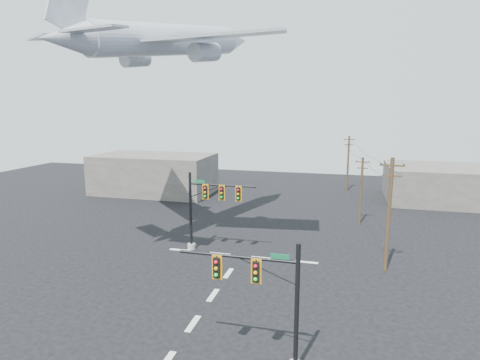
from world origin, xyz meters
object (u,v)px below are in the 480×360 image
(signal_mast_far, at_px, (206,208))
(utility_pole_c, at_px, (348,162))
(utility_pole_a, at_px, (389,213))
(signal_mast_near, at_px, (270,302))
(utility_pole_b, at_px, (361,190))
(airliner, at_px, (169,41))

(signal_mast_far, bearing_deg, utility_pole_c, 67.88)
(utility_pole_c, bearing_deg, utility_pole_a, -108.55)
(signal_mast_near, bearing_deg, utility_pole_a, 64.55)
(utility_pole_b, bearing_deg, signal_mast_far, -135.55)
(signal_mast_near, height_order, utility_pole_b, utility_pole_b)
(airliner, bearing_deg, utility_pole_c, -10.27)
(utility_pole_c, bearing_deg, signal_mast_far, -136.02)
(utility_pole_b, height_order, utility_pole_c, utility_pole_c)
(signal_mast_far, bearing_deg, utility_pole_a, -2.51)
(signal_mast_near, distance_m, signal_mast_far, 17.86)
(signal_mast_near, xyz_separation_m, utility_pole_c, (4.00, 47.20, 0.91))
(utility_pole_a, bearing_deg, airliner, 178.55)
(signal_mast_far, height_order, utility_pole_c, utility_pole_c)
(signal_mast_near, distance_m, utility_pole_c, 47.38)
(utility_pole_a, bearing_deg, signal_mast_near, -108.89)
(signal_mast_far, relative_size, utility_pole_c, 0.84)
(utility_pole_b, distance_m, airliner, 26.32)
(utility_pole_a, xyz_separation_m, utility_pole_c, (-3.04, 32.42, -0.34))
(signal_mast_near, relative_size, utility_pole_b, 0.89)
(signal_mast_far, distance_m, utility_pole_c, 34.24)
(signal_mast_far, distance_m, utility_pole_a, 15.96)
(signal_mast_far, distance_m, airliner, 16.02)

